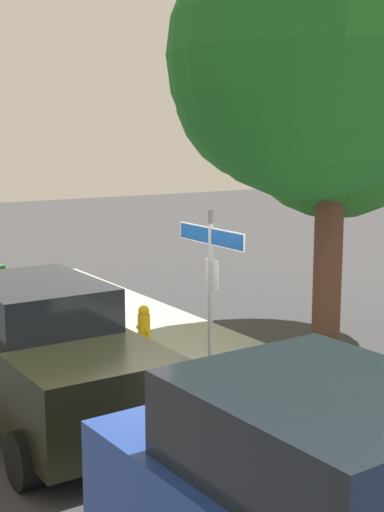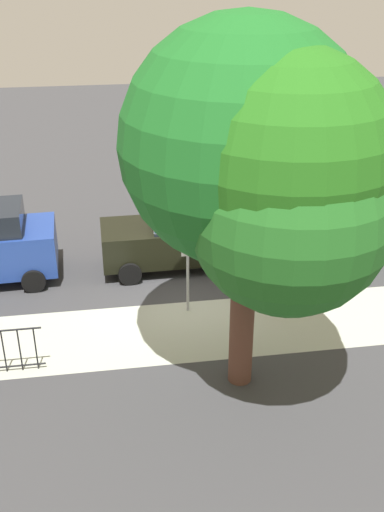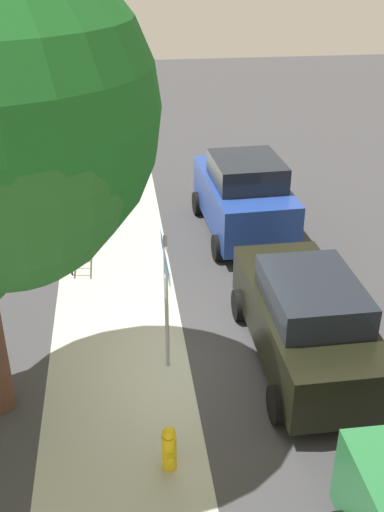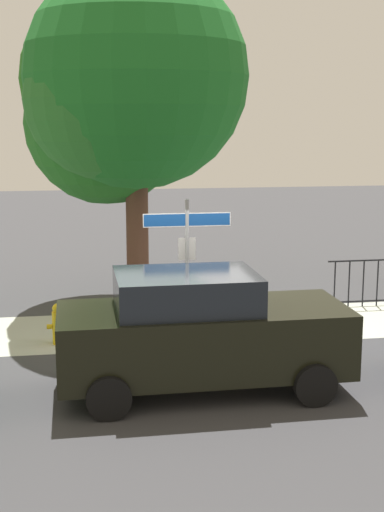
# 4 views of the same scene
# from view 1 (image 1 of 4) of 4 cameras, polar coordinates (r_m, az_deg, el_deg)

# --- Properties ---
(ground_plane) EXTENTS (60.00, 60.00, 0.00)m
(ground_plane) POSITION_cam_1_polar(r_m,az_deg,el_deg) (10.76, -0.63, -10.84)
(ground_plane) COLOR #38383A
(sidewalk_strip) EXTENTS (24.00, 2.60, 0.00)m
(sidewalk_strip) POSITION_cam_1_polar(r_m,az_deg,el_deg) (10.05, 12.09, -12.59)
(sidewalk_strip) COLOR #AAAE9F
(sidewalk_strip) RESTS_ON ground_plane
(street_sign) EXTENTS (1.63, 0.07, 2.69)m
(street_sign) POSITION_cam_1_polar(r_m,az_deg,el_deg) (10.39, 1.48, -0.82)
(street_sign) COLOR #9EA0A5
(street_sign) RESTS_ON ground_plane
(shade_tree) EXTENTS (4.80, 5.36, 7.35)m
(shade_tree) POSITION_cam_1_polar(r_m,az_deg,el_deg) (12.81, 9.62, 13.87)
(shade_tree) COLOR #543427
(shade_tree) RESTS_ON ground_plane
(car_black) EXTENTS (4.43, 2.00, 1.87)m
(car_black) POSITION_cam_1_polar(r_m,az_deg,el_deg) (9.66, -11.64, -7.58)
(car_black) COLOR black
(car_black) RESTS_ON ground_plane
(fire_hydrant) EXTENTS (0.42, 0.22, 0.78)m
(fire_hydrant) POSITION_cam_1_polar(r_m,az_deg,el_deg) (12.84, -3.82, -5.63)
(fire_hydrant) COLOR yellow
(fire_hydrant) RESTS_ON ground_plane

